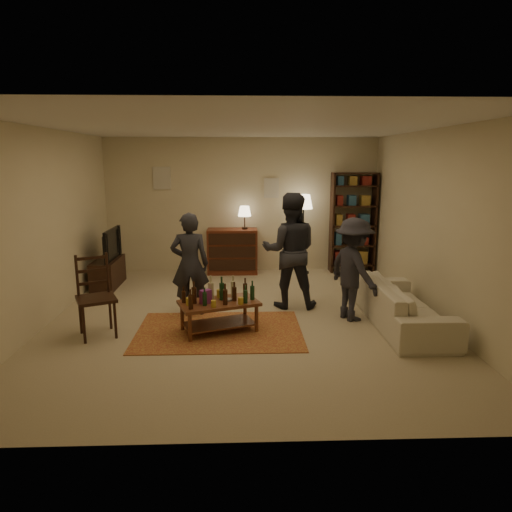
{
  "coord_description": "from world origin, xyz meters",
  "views": [
    {
      "loc": [
        -0.05,
        -6.33,
        2.27
      ],
      "look_at": [
        0.18,
        0.1,
        0.9
      ],
      "focal_mm": 32.0,
      "sensor_mm": 36.0,
      "label": 1
    }
  ],
  "objects_px": {
    "dining_chair": "(95,292)",
    "floor_lamp": "(303,207)",
    "coffee_table": "(219,304)",
    "sofa": "(403,305)",
    "tv_stand": "(108,266)",
    "bookshelf": "(353,222)",
    "person_by_sofa": "(353,269)",
    "person_left": "(190,264)",
    "person_right": "(290,251)",
    "dresser": "(233,250)"
  },
  "relations": [
    {
      "from": "dining_chair",
      "to": "floor_lamp",
      "type": "distance_m",
      "value": 4.57
    },
    {
      "from": "coffee_table",
      "to": "dining_chair",
      "type": "height_order",
      "value": "dining_chair"
    },
    {
      "from": "sofa",
      "to": "dining_chair",
      "type": "bearing_deg",
      "value": 92.22
    },
    {
      "from": "tv_stand",
      "to": "bookshelf",
      "type": "distance_m",
      "value": 4.84
    },
    {
      "from": "tv_stand",
      "to": "sofa",
      "type": "height_order",
      "value": "tv_stand"
    },
    {
      "from": "floor_lamp",
      "to": "person_by_sofa",
      "type": "bearing_deg",
      "value": -82.84
    },
    {
      "from": "tv_stand",
      "to": "floor_lamp",
      "type": "distance_m",
      "value": 3.88
    },
    {
      "from": "coffee_table",
      "to": "person_left",
      "type": "bearing_deg",
      "value": 121.55
    },
    {
      "from": "floor_lamp",
      "to": "person_right",
      "type": "height_order",
      "value": "person_right"
    },
    {
      "from": "coffee_table",
      "to": "person_by_sofa",
      "type": "xyz_separation_m",
      "value": [
        1.9,
        0.43,
        0.35
      ]
    },
    {
      "from": "bookshelf",
      "to": "floor_lamp",
      "type": "bearing_deg",
      "value": -172.8
    },
    {
      "from": "dresser",
      "to": "sofa",
      "type": "distance_m",
      "value": 3.93
    },
    {
      "from": "dresser",
      "to": "person_right",
      "type": "relative_size",
      "value": 0.76
    },
    {
      "from": "bookshelf",
      "to": "dining_chair",
      "type": "bearing_deg",
      "value": -141.39
    },
    {
      "from": "tv_stand",
      "to": "dresser",
      "type": "bearing_deg",
      "value": 22.07
    },
    {
      "from": "floor_lamp",
      "to": "person_left",
      "type": "relative_size",
      "value": 1.04
    },
    {
      "from": "dresser",
      "to": "floor_lamp",
      "type": "xyz_separation_m",
      "value": [
        1.41,
        -0.06,
        0.87
      ]
    },
    {
      "from": "dresser",
      "to": "person_by_sofa",
      "type": "xyz_separation_m",
      "value": [
        1.75,
        -2.81,
        0.26
      ]
    },
    {
      "from": "coffee_table",
      "to": "floor_lamp",
      "type": "distance_m",
      "value": 3.66
    },
    {
      "from": "coffee_table",
      "to": "person_left",
      "type": "distance_m",
      "value": 0.93
    },
    {
      "from": "bookshelf",
      "to": "sofa",
      "type": "bearing_deg",
      "value": -90.82
    },
    {
      "from": "dining_chair",
      "to": "dresser",
      "type": "distance_m",
      "value": 3.71
    },
    {
      "from": "sofa",
      "to": "person_right",
      "type": "height_order",
      "value": "person_right"
    },
    {
      "from": "coffee_table",
      "to": "tv_stand",
      "type": "height_order",
      "value": "tv_stand"
    },
    {
      "from": "bookshelf",
      "to": "person_right",
      "type": "distance_m",
      "value": 2.73
    },
    {
      "from": "bookshelf",
      "to": "coffee_table",
      "type": "bearing_deg",
      "value": -127.99
    },
    {
      "from": "bookshelf",
      "to": "person_left",
      "type": "bearing_deg",
      "value": -139.57
    },
    {
      "from": "person_left",
      "to": "person_by_sofa",
      "type": "height_order",
      "value": "person_left"
    },
    {
      "from": "person_left",
      "to": "person_right",
      "type": "xyz_separation_m",
      "value": [
        1.5,
        0.32,
        0.13
      ]
    },
    {
      "from": "person_right",
      "to": "person_left",
      "type": "bearing_deg",
      "value": 17.23
    },
    {
      "from": "dining_chair",
      "to": "tv_stand",
      "type": "relative_size",
      "value": 1.03
    },
    {
      "from": "tv_stand",
      "to": "dresser",
      "type": "relative_size",
      "value": 0.78
    },
    {
      "from": "dresser",
      "to": "person_right",
      "type": "bearing_deg",
      "value": -67.38
    },
    {
      "from": "person_right",
      "to": "person_by_sofa",
      "type": "bearing_deg",
      "value": 148.76
    },
    {
      "from": "tv_stand",
      "to": "person_right",
      "type": "xyz_separation_m",
      "value": [
        3.17,
        -1.28,
        0.51
      ]
    },
    {
      "from": "person_left",
      "to": "person_right",
      "type": "height_order",
      "value": "person_right"
    },
    {
      "from": "dining_chair",
      "to": "tv_stand",
      "type": "bearing_deg",
      "value": 77.39
    },
    {
      "from": "coffee_table",
      "to": "floor_lamp",
      "type": "height_order",
      "value": "floor_lamp"
    },
    {
      "from": "bookshelf",
      "to": "person_by_sofa",
      "type": "relative_size",
      "value": 1.37
    },
    {
      "from": "dresser",
      "to": "sofa",
      "type": "bearing_deg",
      "value": -52.46
    },
    {
      "from": "dining_chair",
      "to": "person_right",
      "type": "relative_size",
      "value": 0.61
    },
    {
      "from": "coffee_table",
      "to": "dresser",
      "type": "height_order",
      "value": "dresser"
    },
    {
      "from": "sofa",
      "to": "person_right",
      "type": "bearing_deg",
      "value": 58.03
    },
    {
      "from": "bookshelf",
      "to": "person_right",
      "type": "xyz_separation_m",
      "value": [
        -1.53,
        -2.26,
        -0.14
      ]
    },
    {
      "from": "person_left",
      "to": "sofa",
      "type": "bearing_deg",
      "value": 166.63
    },
    {
      "from": "tv_stand",
      "to": "floor_lamp",
      "type": "bearing_deg",
      "value": 13.07
    },
    {
      "from": "bookshelf",
      "to": "sofa",
      "type": "height_order",
      "value": "bookshelf"
    },
    {
      "from": "bookshelf",
      "to": "tv_stand",
      "type": "bearing_deg",
      "value": -168.2
    },
    {
      "from": "coffee_table",
      "to": "person_right",
      "type": "relative_size",
      "value": 0.65
    },
    {
      "from": "dresser",
      "to": "tv_stand",
      "type": "bearing_deg",
      "value": -157.93
    }
  ]
}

